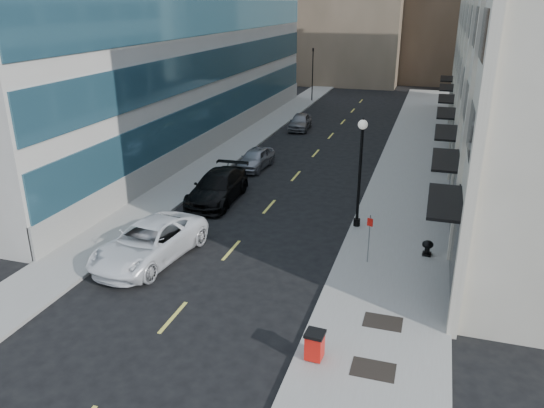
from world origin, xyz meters
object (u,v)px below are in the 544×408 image
Objects in this scene: car_silver_sedan at (255,158)px; car_grey_sedan at (300,122)px; sign_post at (369,232)px; urn_planter at (428,246)px; car_black_pickup at (217,187)px; lamppost at (360,164)px; trash_bin at (315,344)px; car_white_van at (149,242)px; traffic_signal at (313,51)px.

car_silver_sedan is 0.98× the size of car_grey_sedan.
sign_post reaches higher than urn_planter.
car_grey_sedan is at bearing 93.72° from car_silver_sedan.
car_silver_sedan is 15.76m from sign_post.
car_black_pickup is 1.04× the size of lamppost.
trash_bin is at bearing -62.22° from car_silver_sedan.
lamppost is at bearing 95.81° from trash_bin.
car_grey_sedan is at bearing 109.18° from trash_bin.
lamppost is (8.50, -8.47, 2.79)m from car_silver_sedan.
sign_post reaches higher than car_grey_sedan.
car_white_van reaches higher than trash_bin.
traffic_signal is 41.02m from urn_planter.
traffic_signal is 1.17× the size of car_black_pickup.
sign_post is at bearing -73.27° from car_grey_sedan.
car_black_pickup is 2.62× the size of sign_post.
traffic_signal is at bearing 94.89° from car_grey_sedan.
sign_post is 3.18× the size of urn_planter.
car_silver_sedan is 5.90× the size of urn_planter.
lamppost reaches higher than sign_post.
car_white_van is 8.00m from car_black_pickup.
car_white_van is at bearing 154.55° from trash_bin.
car_black_pickup is 6.88m from car_silver_sedan.
lamppost is (8.50, -21.16, 2.78)m from car_grey_sedan.
car_grey_sedan reaches higher than trash_bin.
trash_bin reaches higher than urn_planter.
traffic_signal reaches higher than lamppost.
trash_bin is (8.87, -19.87, -0.03)m from car_silver_sedan.
lamppost is (10.80, -35.60, -2.21)m from traffic_signal.
lamppost is (8.50, -1.60, 2.64)m from car_black_pickup.
car_grey_sedan is at bearing 131.01° from sign_post.
car_grey_sedan is 26.93m from sign_post.
traffic_signal is 6.94× the size of trash_bin.
car_white_van is (2.30, -42.00, -4.84)m from traffic_signal.
car_silver_sedan is 0.74× the size of lamppost.
sign_post is at bearing -73.27° from traffic_signal.
car_white_van is at bearing -92.30° from car_black_pickup.
car_grey_sedan is (2.30, -14.44, -4.98)m from traffic_signal.
lamppost reaches higher than car_black_pickup.
car_white_van is 1.47× the size of car_grey_sedan.
sign_post reaches higher than car_silver_sedan.
trash_bin is (11.17, -47.00, -5.03)m from traffic_signal.
car_white_van is 2.77× the size of sign_post.
sign_post is at bearing 21.32° from car_white_van.
car_black_pickup reaches higher than trash_bin.
trash_bin is at bearing -76.63° from traffic_signal.
sign_post is at bearing 88.33° from trash_bin.
sign_post is (9.60, -25.15, 0.90)m from car_grey_sedan.
trash_bin is (8.87, -13.00, -0.18)m from car_black_pickup.
trash_bin is 1.40× the size of urn_planter.
car_grey_sedan reaches higher than car_silver_sedan.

